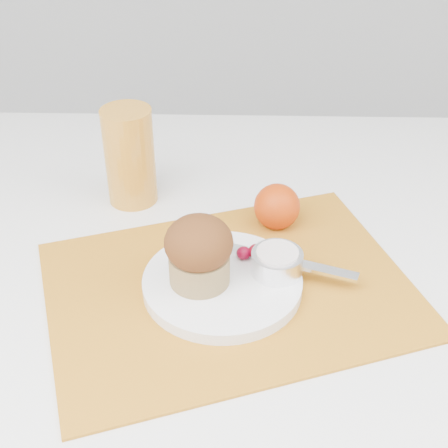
{
  "coord_description": "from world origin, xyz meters",
  "views": [
    {
      "loc": [
        -0.0,
        -0.7,
        1.29
      ],
      "look_at": [
        -0.02,
        -0.0,
        0.8
      ],
      "focal_mm": 50.0,
      "sensor_mm": 36.0,
      "label": 1
    }
  ],
  "objects_px": {
    "plate": "(222,283)",
    "juice_glass": "(130,156)",
    "orange": "(277,207)",
    "muffin": "(199,251)",
    "table": "(235,397)"
  },
  "relations": [
    {
      "from": "table",
      "to": "orange",
      "type": "bearing_deg",
      "value": 17.64
    },
    {
      "from": "plate",
      "to": "juice_glass",
      "type": "distance_m",
      "value": 0.27
    },
    {
      "from": "orange",
      "to": "juice_glass",
      "type": "xyz_separation_m",
      "value": [
        -0.22,
        0.07,
        0.04
      ]
    },
    {
      "from": "plate",
      "to": "orange",
      "type": "distance_m",
      "value": 0.17
    },
    {
      "from": "plate",
      "to": "juice_glass",
      "type": "height_order",
      "value": "juice_glass"
    },
    {
      "from": "orange",
      "to": "juice_glass",
      "type": "bearing_deg",
      "value": 163.13
    },
    {
      "from": "orange",
      "to": "plate",
      "type": "bearing_deg",
      "value": -117.06
    },
    {
      "from": "plate",
      "to": "juice_glass",
      "type": "xyz_separation_m",
      "value": [
        -0.15,
        0.22,
        0.06
      ]
    },
    {
      "from": "orange",
      "to": "muffin",
      "type": "height_order",
      "value": "muffin"
    },
    {
      "from": "table",
      "to": "muffin",
      "type": "relative_size",
      "value": 12.63
    },
    {
      "from": "table",
      "to": "orange",
      "type": "distance_m",
      "value": 0.41
    },
    {
      "from": "orange",
      "to": "muffin",
      "type": "bearing_deg",
      "value": -124.33
    },
    {
      "from": "muffin",
      "to": "juice_glass",
      "type": "bearing_deg",
      "value": 118.25
    },
    {
      "from": "orange",
      "to": "juice_glass",
      "type": "height_order",
      "value": "juice_glass"
    },
    {
      "from": "plate",
      "to": "juice_glass",
      "type": "relative_size",
      "value": 1.34
    }
  ]
}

